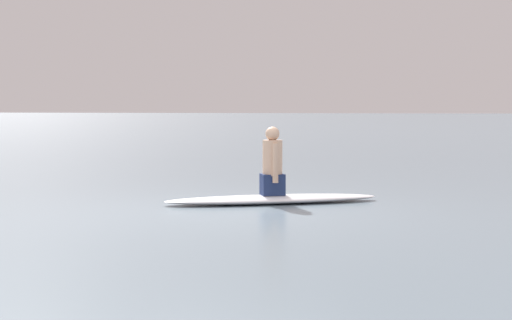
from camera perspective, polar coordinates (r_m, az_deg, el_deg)
ground_plane at (r=9.51m, az=-1.60°, el=-3.94°), size 400.00×400.00×0.00m
surfboard at (r=10.36m, az=1.25°, el=-2.98°), size 2.90×2.02×0.11m
person_paddler at (r=10.31m, az=1.26°, el=-0.32°), size 0.40×0.39×0.94m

